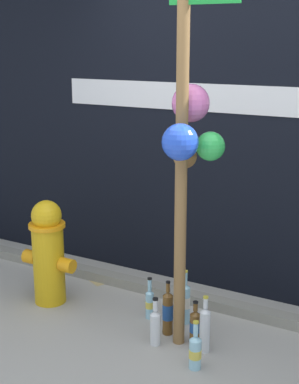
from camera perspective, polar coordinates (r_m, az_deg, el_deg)
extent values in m
plane|color=#9E9B93|center=(3.59, -0.49, -18.51)|extent=(14.00, 14.00, 0.00)
cube|color=black|center=(4.38, 9.54, 9.97)|extent=(10.00, 0.20, 3.22)
cube|color=silver|center=(4.25, 10.64, 9.19)|extent=(3.34, 0.01, 0.22)
cube|color=gray|center=(4.41, 6.59, -11.20)|extent=(8.00, 0.12, 0.08)
cylinder|color=olive|center=(3.49, 3.28, 3.66)|extent=(0.08, 0.08, 2.59)
sphere|color=#D66BB2|center=(3.59, 4.24, 9.04)|extent=(0.24, 0.24, 0.24)
sphere|color=green|center=(3.50, 6.25, 4.67)|extent=(0.18, 0.18, 0.18)
sphere|color=blue|center=(3.32, 3.15, 5.11)|extent=(0.22, 0.22, 0.22)
sphere|color=brown|center=(3.62, 3.64, 3.64)|extent=(0.16, 0.16, 0.16)
sphere|color=brown|center=(3.60, 3.67, 5.50)|extent=(0.11, 0.11, 0.11)
sphere|color=brown|center=(3.61, 3.16, 6.08)|extent=(0.04, 0.04, 0.04)
sphere|color=brown|center=(3.58, 4.21, 5.98)|extent=(0.04, 0.04, 0.04)
sphere|color=brown|center=(3.56, 3.33, 5.39)|extent=(0.04, 0.04, 0.04)
cylinder|color=gold|center=(4.44, -10.24, -7.32)|extent=(0.24, 0.24, 0.62)
cylinder|color=orange|center=(4.33, -10.44, -3.36)|extent=(0.28, 0.28, 0.03)
sphere|color=gold|center=(4.31, -10.49, -2.37)|extent=(0.23, 0.23, 0.23)
cylinder|color=orange|center=(4.54, -12.00, -6.50)|extent=(0.11, 0.11, 0.11)
cylinder|color=orange|center=(4.33, -8.43, -7.43)|extent=(0.11, 0.11, 0.11)
cylinder|color=#93CCE0|center=(4.21, 0.02, -11.52)|extent=(0.06, 0.06, 0.20)
cone|color=#93CCE0|center=(4.16, 0.02, -10.15)|extent=(0.06, 0.06, 0.02)
cylinder|color=#93CCE0|center=(4.14, 0.02, -9.46)|extent=(0.03, 0.03, 0.09)
cylinder|color=#D8C64C|center=(4.20, 0.02, -11.42)|extent=(0.06, 0.06, 0.05)
cylinder|color=black|center=(4.12, 0.02, -8.84)|extent=(0.03, 0.03, 0.01)
cylinder|color=silver|center=(3.80, 5.67, -14.00)|extent=(0.07, 0.07, 0.28)
cone|color=silver|center=(3.73, 5.73, -11.91)|extent=(0.07, 0.07, 0.03)
cylinder|color=silver|center=(3.71, 5.75, -11.22)|extent=(0.03, 0.03, 0.07)
cylinder|color=gold|center=(3.69, 5.77, -10.65)|extent=(0.04, 0.04, 0.01)
cylinder|color=#93CCE0|center=(4.13, 3.67, -11.47)|extent=(0.07, 0.07, 0.28)
cone|color=#93CCE0|center=(4.06, 3.70, -9.53)|extent=(0.07, 0.07, 0.03)
cylinder|color=#93CCE0|center=(4.04, 3.72, -8.77)|extent=(0.03, 0.03, 0.09)
cylinder|color=silver|center=(4.12, 3.67, -11.17)|extent=(0.07, 0.07, 0.08)
cylinder|color=gold|center=(4.02, 3.73, -8.10)|extent=(0.03, 0.03, 0.01)
cylinder|color=#93CCE0|center=(3.64, 4.69, -16.19)|extent=(0.08, 0.08, 0.20)
cone|color=#93CCE0|center=(3.58, 4.73, -14.63)|extent=(0.08, 0.08, 0.03)
cylinder|color=#93CCE0|center=(3.56, 4.75, -13.82)|extent=(0.03, 0.03, 0.09)
cylinder|color=#D8C64C|center=(3.64, 4.69, -16.12)|extent=(0.08, 0.08, 0.06)
cylinder|color=gold|center=(3.53, 4.77, -13.12)|extent=(0.04, 0.04, 0.01)
cylinder|color=brown|center=(3.99, 1.88, -12.43)|extent=(0.07, 0.07, 0.29)
cone|color=brown|center=(3.92, 1.90, -10.37)|extent=(0.07, 0.07, 0.03)
cylinder|color=brown|center=(3.89, 1.90, -9.73)|extent=(0.03, 0.03, 0.07)
cylinder|color=#1E478C|center=(3.98, 1.88, -12.12)|extent=(0.08, 0.08, 0.11)
cylinder|color=black|center=(3.88, 1.91, -9.19)|extent=(0.03, 0.03, 0.01)
cylinder|color=silver|center=(3.87, 0.59, -13.86)|extent=(0.07, 0.07, 0.22)
cone|color=silver|center=(3.82, 0.60, -12.22)|extent=(0.07, 0.07, 0.03)
cylinder|color=silver|center=(3.79, 0.60, -11.50)|extent=(0.03, 0.03, 0.08)
cylinder|color=black|center=(3.77, 0.60, -10.88)|extent=(0.04, 0.04, 0.01)
cylinder|color=brown|center=(3.89, 4.66, -13.79)|extent=(0.07, 0.07, 0.22)
cone|color=brown|center=(3.84, 4.70, -12.20)|extent=(0.07, 0.07, 0.03)
cylinder|color=brown|center=(3.82, 4.72, -11.63)|extent=(0.03, 0.03, 0.06)
cylinder|color=#1E478C|center=(3.89, 4.67, -13.56)|extent=(0.07, 0.07, 0.07)
cylinder|color=black|center=(3.80, 4.73, -11.16)|extent=(0.04, 0.04, 0.01)
cube|color=tan|center=(4.81, -3.38, -9.24)|extent=(0.12, 0.12, 0.01)
cube|color=tan|center=(4.85, -5.22, -9.09)|extent=(0.18, 0.17, 0.01)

